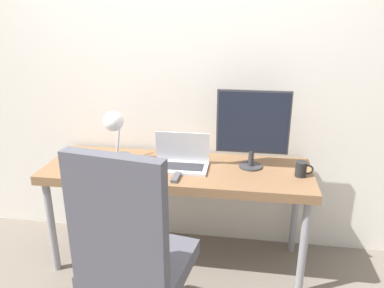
{
  "coord_description": "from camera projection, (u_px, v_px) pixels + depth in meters",
  "views": [
    {
      "loc": [
        0.45,
        -1.98,
        1.73
      ],
      "look_at": [
        0.11,
        0.27,
        0.92
      ],
      "focal_mm": 35.0,
      "sensor_mm": 36.0,
      "label": 1
    }
  ],
  "objects": [
    {
      "name": "game_controller",
      "position": [
        108.0,
        171.0,
        2.4
      ],
      "size": [
        0.16,
        0.1,
        0.04
      ],
      "color": "black",
      "rests_on": "desk"
    },
    {
      "name": "laptop",
      "position": [
        181.0,
        160.0,
        2.5
      ],
      "size": [
        0.37,
        0.22,
        0.23
      ],
      "color": "silver",
      "rests_on": "desk"
    },
    {
      "name": "office_chair",
      "position": [
        131.0,
        251.0,
        1.79
      ],
      "size": [
        0.58,
        0.58,
        1.18
      ],
      "color": "black",
      "rests_on": "ground_plane"
    },
    {
      "name": "monitor",
      "position": [
        253.0,
        125.0,
        2.42
      ],
      "size": [
        0.47,
        0.16,
        0.52
      ],
      "color": "#333338",
      "rests_on": "desk"
    },
    {
      "name": "tv_remote",
      "position": [
        176.0,
        177.0,
        2.34
      ],
      "size": [
        0.05,
        0.14,
        0.02
      ],
      "color": "#4C4C51",
      "rests_on": "desk"
    },
    {
      "name": "mug",
      "position": [
        302.0,
        169.0,
        2.36
      ],
      "size": [
        0.11,
        0.07,
        0.1
      ],
      "color": "black",
      "rests_on": "desk"
    },
    {
      "name": "desk_lamp",
      "position": [
        114.0,
        124.0,
        2.5
      ],
      "size": [
        0.14,
        0.26,
        0.37
      ],
      "color": "#4C4C51",
      "rests_on": "desk"
    },
    {
      "name": "book_stack",
      "position": [
        127.0,
        164.0,
        2.43
      ],
      "size": [
        0.28,
        0.23,
        0.09
      ],
      "color": "#286B47",
      "rests_on": "desk"
    },
    {
      "name": "wall_back",
      "position": [
        186.0,
        75.0,
        2.66
      ],
      "size": [
        8.0,
        0.05,
        2.6
      ],
      "color": "silver",
      "rests_on": "ground_plane"
    },
    {
      "name": "media_remote",
      "position": [
        155.0,
        176.0,
        2.36
      ],
      "size": [
        0.11,
        0.16,
        0.02
      ],
      "color": "black",
      "rests_on": "desk"
    },
    {
      "name": "ground_plane",
      "position": [
        170.0,
        286.0,
        2.49
      ],
      "size": [
        12.0,
        12.0,
        0.0
      ],
      "primitive_type": "plane",
      "color": "#70665B"
    },
    {
      "name": "desk",
      "position": [
        177.0,
        176.0,
        2.54
      ],
      "size": [
        1.79,
        0.59,
        0.74
      ],
      "color": "brown",
      "rests_on": "ground_plane"
    }
  ]
}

